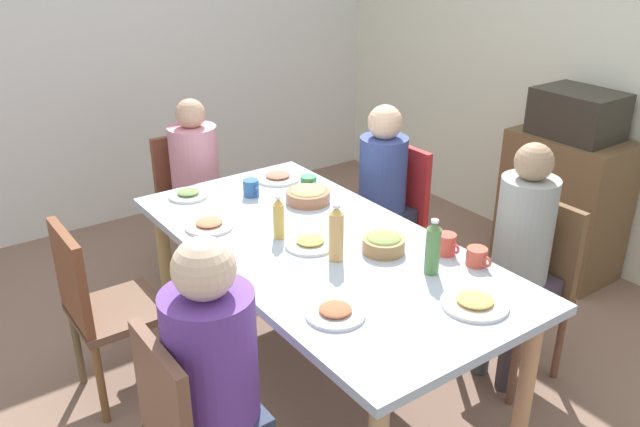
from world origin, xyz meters
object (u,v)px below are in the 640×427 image
object	(u,v)px
cup_1	(477,257)
bottle_0	(433,248)
person_4	(215,368)
plate_3	(475,302)
microwave	(578,114)
plate_1	(310,243)
cup_0	(447,244)
chair_0	(527,280)
bowl_0	(384,243)
chair_3	(99,303)
side_cabinet	(563,205)
cup_2	(251,188)
bowl_1	(308,195)
cup_3	(309,183)
plate_0	(278,177)
chair_1	(391,211)
plate_4	(335,312)
plate_2	(209,225)
person_2	(196,176)
chair_2	(192,198)
dining_table	(320,259)
person_0	(520,249)
bottle_1	(279,218)
plate_5	(188,194)
bottle_2	(336,234)

from	to	relation	value
cup_1	bottle_0	bearing A→B (deg)	-107.58
person_4	plate_3	distance (m)	1.00
microwave	plate_1	bearing A→B (deg)	-89.07
person_4	cup_0	size ratio (longest dim) A/B	10.16
chair_0	bowl_0	xyz separation A→B (m)	(-0.27, -0.69, 0.29)
chair_3	side_cabinet	bearing A→B (deg)	80.80
cup_1	microwave	xyz separation A→B (m)	(-0.59, 1.49, 0.24)
cup_2	bowl_1	bearing A→B (deg)	39.64
chair_3	bowl_0	size ratio (longest dim) A/B	4.78
chair_0	cup_1	bearing A→B (deg)	-83.50
chair_3	cup_3	size ratio (longest dim) A/B	7.37
plate_0	plate_3	bearing A→B (deg)	-3.46
cup_2	chair_1	bearing A→B (deg)	78.81
chair_3	plate_4	distance (m)	1.19
bowl_0	side_cabinet	bearing A→B (deg)	98.76
plate_1	plate_2	world-z (taller)	same
person_2	bowl_1	world-z (taller)	person_2
chair_2	cup_3	distance (m)	0.93
chair_2	side_cabinet	size ratio (longest dim) A/B	1.00
plate_4	plate_1	bearing A→B (deg)	154.51
person_2	plate_1	bearing A→B (deg)	-2.07
dining_table	bowl_1	size ratio (longest dim) A/B	8.73
chair_0	person_0	bearing A→B (deg)	-90.00
bottle_1	plate_5	bearing A→B (deg)	-169.32
plate_3	bottle_2	size ratio (longest dim) A/B	1.00
chair_3	plate_3	bearing A→B (deg)	39.94
person_2	bottle_2	bearing A→B (deg)	-1.21
side_cabinet	dining_table	bearing A→B (deg)	-88.71
plate_1	cup_3	xyz separation A→B (m)	(-0.54, 0.37, 0.03)
chair_1	cup_1	bearing A→B (deg)	-23.47
plate_1	bottle_2	world-z (taller)	bottle_2
plate_5	cup_1	size ratio (longest dim) A/B	1.67
person_2	plate_5	distance (m)	0.50
chair_0	cup_3	world-z (taller)	chair_0
chair_2	plate_4	size ratio (longest dim) A/B	4.00
plate_1	cup_0	xyz separation A→B (m)	(0.41, 0.44, 0.03)
plate_0	plate_1	size ratio (longest dim) A/B	1.07
person_2	plate_1	distance (m)	1.27
person_2	cup_1	distance (m)	1.88
plate_4	bowl_1	world-z (taller)	bowl_1
chair_1	cup_2	bearing A→B (deg)	-101.19
plate_3	plate_5	world-z (taller)	same
person_0	plate_2	world-z (taller)	person_0
chair_1	cup_1	xyz separation A→B (m)	(1.04, -0.45, 0.29)
plate_0	plate_3	distance (m)	1.55
plate_2	microwave	size ratio (longest dim) A/B	0.48
plate_2	cup_3	distance (m)	0.66
plate_2	bottle_2	world-z (taller)	bottle_2
plate_0	cup_1	world-z (taller)	cup_1
chair_0	microwave	xyz separation A→B (m)	(-0.54, 1.04, 0.53)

